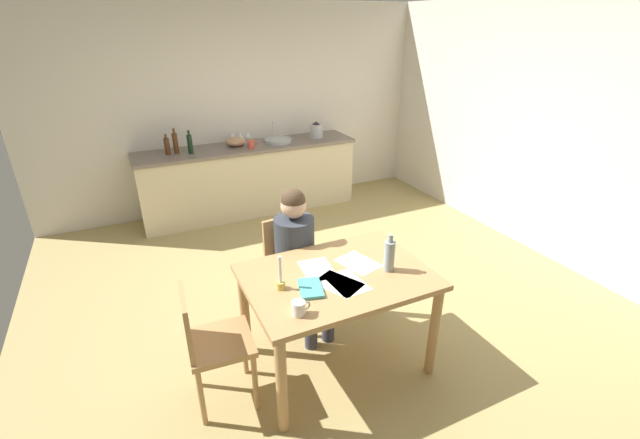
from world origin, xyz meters
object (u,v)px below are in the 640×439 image
Objects in this scene: wine_glass_back_left at (233,136)px; stovetop_kettle at (316,130)px; coffee_mug at (299,308)px; teacup_on_counter at (251,144)px; bottle_vinegar at (175,143)px; mixing_bowl at (236,141)px; wine_bottle_on_table at (389,255)px; wine_glass_near_sink at (248,134)px; book_magazine at (311,288)px; sink_unit at (278,140)px; person_seated at (299,253)px; chair_side_empty at (211,342)px; wine_glass_by_kettle at (241,135)px; dining_table at (337,288)px; candlestick at (281,280)px; bottle_wine_red at (190,144)px; bottle_oil at (167,146)px; chair_at_table at (291,264)px.

stovetop_kettle is at bearing -7.64° from wine_glass_back_left.
coffee_mug is 0.97× the size of teacup_on_counter.
bottle_vinegar is 0.74m from mixing_bowl.
wine_glass_back_left is (-0.00, 0.10, 0.05)m from mixing_bowl.
wine_bottle_on_table is 1.79× the size of wine_glass_near_sink.
book_magazine is 0.63× the size of sink_unit.
person_seated reaches higher than mixing_bowl.
sink_unit is 0.59m from wine_glass_back_left.
wine_glass_back_left is (-1.12, 0.15, 0.01)m from stovetop_kettle.
chair_side_empty is 7.48× the size of coffee_mug.
chair_side_empty is at bearing -109.62° from wine_glass_by_kettle.
chair_side_empty is at bearing -147.85° from person_seated.
wine_glass_by_kettle is (0.30, 2.65, 0.33)m from person_seated.
dining_table is at bearing -92.59° from mixing_bowl.
sink_unit is 0.44m from teacup_on_counter.
stovetop_kettle is 0.98m from teacup_on_counter.
teacup_on_counter is (0.88, -0.17, -0.08)m from bottle_vinegar.
wine_glass_by_kettle is at bearing 96.49° from book_magazine.
candlestick is 1.55× the size of wine_glass_back_left.
wine_glass_near_sink reaches higher than wine_bottle_on_table.
dining_table is at bearing -81.59° from bottle_wine_red.
coffee_mug is at bearing -114.46° from book_magazine.
wine_glass_by_kettle reaches higher than mixing_bowl.
book_magazine is 0.89× the size of mixing_bowl.
bottle_vinegar reaches higher than coffee_mug.
stovetop_kettle is (1.95, -0.02, -0.00)m from bottle_oil.
mixing_bowl is (-0.56, 0.04, 0.03)m from sink_unit.
chair_side_empty is 3.44m from wine_glass_near_sink.
sink_unit is at bearing -21.96° from wine_glass_near_sink.
book_magazine is (-0.18, -0.63, 0.10)m from person_seated.
person_seated is at bearing 56.97° from candlestick.
sink_unit reaches higher than candlestick.
chair_side_empty is 0.72m from book_magazine.
sink_unit is at bearing 71.83° from chair_at_table.
wine_glass_back_left is at bearing 172.36° from stovetop_kettle.
chair_side_empty is 3.40m from wine_glass_by_kettle.
wine_glass_back_left is at bearing 116.06° from teacup_on_counter.
bottle_oil is 2.00× the size of teacup_on_counter.
chair_side_empty is at bearing -98.67° from bottle_wine_red.
sink_unit is 2.34× the size of wine_glass_back_left.
wine_bottle_on_table is at bearing 14.15° from coffee_mug.
chair_side_empty is (-0.83, -0.52, -0.18)m from person_seated.
bottle_wine_red is 1.11× the size of mixing_bowl.
teacup_on_counter is at bearing -11.06° from bottle_vinegar.
wine_bottle_on_table is 1.14× the size of bottle_oil.
mixing_bowl is at bearing -87.32° from wine_glass_back_left.
coffee_mug is 0.39× the size of bottle_vinegar.
bottle_vinegar reaches higher than wine_bottle_on_table.
wine_bottle_on_table is (0.76, -0.11, 0.05)m from candlestick.
bottle_wine_red is (-0.79, 3.08, 0.13)m from wine_bottle_on_table.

